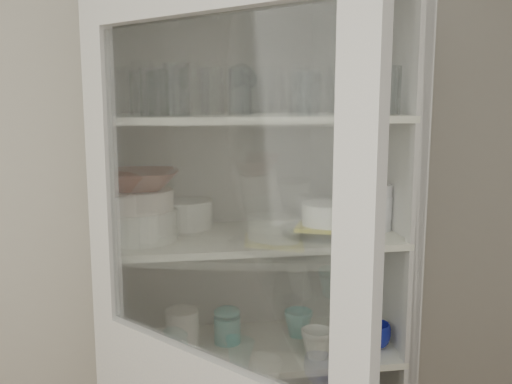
# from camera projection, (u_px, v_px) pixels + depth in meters

# --- Properties ---
(wall_back) EXTENTS (3.60, 0.02, 2.60)m
(wall_back) POSITION_uv_depth(u_px,v_px,m) (194.00, 211.00, 2.12)
(wall_back) COLOR #B2AE9E
(wall_back) RESTS_ON ground
(pantry_cabinet) EXTENTS (1.00, 0.45, 2.10)m
(pantry_cabinet) POSITION_uv_depth(u_px,v_px,m) (253.00, 316.00, 2.05)
(pantry_cabinet) COLOR #B8B8B8
(pantry_cabinet) RESTS_ON floor
(tumbler_0) EXTENTS (0.08, 0.08, 0.14)m
(tumbler_0) POSITION_uv_depth(u_px,v_px,m) (152.00, 92.00, 1.68)
(tumbler_0) COLOR silver
(tumbler_0) RESTS_ON shelf_glass
(tumbler_1) EXTENTS (0.10, 0.10, 0.16)m
(tumbler_1) POSITION_uv_depth(u_px,v_px,m) (177.00, 90.00, 1.70)
(tumbler_1) COLOR silver
(tumbler_1) RESTS_ON shelf_glass
(tumbler_2) EXTENTS (0.08, 0.08, 0.14)m
(tumbler_2) POSITION_uv_depth(u_px,v_px,m) (240.00, 93.00, 1.69)
(tumbler_2) COLOR silver
(tumbler_2) RESTS_ON shelf_glass
(tumbler_3) EXTENTS (0.07, 0.07, 0.13)m
(tumbler_3) POSITION_uv_depth(u_px,v_px,m) (301.00, 94.00, 1.77)
(tumbler_3) COLOR silver
(tumbler_3) RESTS_ON shelf_glass
(tumbler_4) EXTENTS (0.09, 0.09, 0.15)m
(tumbler_4) POSITION_uv_depth(u_px,v_px,m) (351.00, 91.00, 1.76)
(tumbler_4) COLOR silver
(tumbler_4) RESTS_ON shelf_glass
(tumbler_5) EXTENTS (0.09, 0.09, 0.14)m
(tumbler_5) POSITION_uv_depth(u_px,v_px,m) (308.00, 93.00, 1.73)
(tumbler_5) COLOR silver
(tumbler_5) RESTS_ON shelf_glass
(tumbler_6) EXTENTS (0.10, 0.10, 0.15)m
(tumbler_6) POSITION_uv_depth(u_px,v_px,m) (389.00, 90.00, 1.81)
(tumbler_6) COLOR silver
(tumbler_6) RESTS_ON shelf_glass
(tumbler_7) EXTENTS (0.08, 0.08, 0.15)m
(tumbler_7) POSITION_uv_depth(u_px,v_px,m) (174.00, 91.00, 1.80)
(tumbler_7) COLOR silver
(tumbler_7) RESTS_ON shelf_glass
(tumbler_8) EXTENTS (0.07, 0.07, 0.13)m
(tumbler_8) POSITION_uv_depth(u_px,v_px,m) (140.00, 93.00, 1.81)
(tumbler_8) COLOR silver
(tumbler_8) RESTS_ON shelf_glass
(tumbler_9) EXTENTS (0.08, 0.08, 0.15)m
(tumbler_9) POSITION_uv_depth(u_px,v_px,m) (212.00, 91.00, 1.84)
(tumbler_9) COLOR silver
(tumbler_9) RESTS_ON shelf_glass
(tumbler_10) EXTENTS (0.09, 0.09, 0.15)m
(tumbler_10) POSITION_uv_depth(u_px,v_px,m) (240.00, 91.00, 1.83)
(tumbler_10) COLOR silver
(tumbler_10) RESTS_ON shelf_glass
(tumbler_11) EXTENTS (0.07, 0.07, 0.13)m
(tumbler_11) POSITION_uv_depth(u_px,v_px,m) (343.00, 94.00, 1.87)
(tumbler_11) COLOR silver
(tumbler_11) RESTS_ON shelf_glass
(goblet_0) EXTENTS (0.07, 0.07, 0.16)m
(goblet_0) POSITION_uv_depth(u_px,v_px,m) (162.00, 89.00, 1.93)
(goblet_0) COLOR silver
(goblet_0) RESTS_ON shelf_glass
(goblet_1) EXTENTS (0.08, 0.08, 0.18)m
(goblet_1) POSITION_uv_depth(u_px,v_px,m) (241.00, 86.00, 1.93)
(goblet_1) COLOR silver
(goblet_1) RESTS_ON shelf_glass
(goblet_2) EXTENTS (0.07, 0.07, 0.17)m
(goblet_2) POSITION_uv_depth(u_px,v_px,m) (246.00, 89.00, 1.92)
(goblet_2) COLOR silver
(goblet_2) RESTS_ON shelf_glass
(goblet_3) EXTENTS (0.07, 0.07, 0.16)m
(goblet_3) POSITION_uv_depth(u_px,v_px,m) (369.00, 90.00, 1.99)
(goblet_3) COLOR silver
(goblet_3) RESTS_ON shelf_glass
(plate_stack_front) EXTENTS (0.23, 0.23, 0.10)m
(plate_stack_front) POSITION_uv_depth(u_px,v_px,m) (141.00, 225.00, 1.84)
(plate_stack_front) COLOR white
(plate_stack_front) RESTS_ON shelf_plates
(plate_stack_back) EXTENTS (0.19, 0.19, 0.10)m
(plate_stack_back) POSITION_uv_depth(u_px,v_px,m) (186.00, 214.00, 2.01)
(plate_stack_back) COLOR white
(plate_stack_back) RESTS_ON shelf_plates
(cream_bowl) EXTENTS (0.28, 0.28, 0.07)m
(cream_bowl) POSITION_uv_depth(u_px,v_px,m) (140.00, 200.00, 1.82)
(cream_bowl) COLOR white
(cream_bowl) RESTS_ON plate_stack_front
(terracotta_bowl) EXTENTS (0.26, 0.26, 0.06)m
(terracotta_bowl) POSITION_uv_depth(u_px,v_px,m) (139.00, 180.00, 1.81)
(terracotta_bowl) COLOR brown
(terracotta_bowl) RESTS_ON cream_bowl
(glass_platter) EXTENTS (0.38, 0.38, 0.02)m
(glass_platter) POSITION_uv_depth(u_px,v_px,m) (326.00, 231.00, 1.93)
(glass_platter) COLOR silver
(glass_platter) RESTS_ON shelf_plates
(yellow_trivet) EXTENTS (0.25, 0.25, 0.01)m
(yellow_trivet) POSITION_uv_depth(u_px,v_px,m) (326.00, 226.00, 1.93)
(yellow_trivet) COLOR gold
(yellow_trivet) RESTS_ON glass_platter
(white_ramekin) EXTENTS (0.22, 0.22, 0.07)m
(white_ramekin) POSITION_uv_depth(u_px,v_px,m) (327.00, 214.00, 1.92)
(white_ramekin) COLOR white
(white_ramekin) RESTS_ON yellow_trivet
(grey_bowl_stack) EXTENTS (0.14, 0.14, 0.16)m
(grey_bowl_stack) POSITION_uv_depth(u_px,v_px,m) (372.00, 206.00, 1.99)
(grey_bowl_stack) COLOR silver
(grey_bowl_stack) RESTS_ON shelf_plates
(mug_blue) EXTENTS (0.12, 0.12, 0.09)m
(mug_blue) POSITION_uv_depth(u_px,v_px,m) (375.00, 335.00, 1.97)
(mug_blue) COLOR navy
(mug_blue) RESTS_ON shelf_mugs
(mug_teal) EXTENTS (0.11, 0.11, 0.10)m
(mug_teal) POSITION_uv_depth(u_px,v_px,m) (299.00, 323.00, 2.06)
(mug_teal) COLOR #198C77
(mug_teal) RESTS_ON shelf_mugs
(mug_white) EXTENTS (0.14, 0.14, 0.10)m
(mug_white) POSITION_uv_depth(u_px,v_px,m) (317.00, 344.00, 1.89)
(mug_white) COLOR white
(mug_white) RESTS_ON shelf_mugs
(teal_jar) EXTENTS (0.09, 0.09, 0.11)m
(teal_jar) POSITION_uv_depth(u_px,v_px,m) (227.00, 327.00, 2.01)
(teal_jar) COLOR #198C77
(teal_jar) RESTS_ON shelf_mugs
(measuring_cups) EXTENTS (0.09, 0.09, 0.04)m
(measuring_cups) POSITION_uv_depth(u_px,v_px,m) (168.00, 357.00, 1.86)
(measuring_cups) COLOR silver
(measuring_cups) RESTS_ON shelf_mugs
(white_canister) EXTENTS (0.15, 0.15, 0.14)m
(white_canister) POSITION_uv_depth(u_px,v_px,m) (182.00, 329.00, 1.96)
(white_canister) COLOR white
(white_canister) RESTS_ON shelf_mugs
(tumbler_12) EXTENTS (0.07, 0.07, 0.14)m
(tumbler_12) POSITION_uv_depth(u_px,v_px,m) (351.00, 93.00, 1.85)
(tumbler_12) COLOR silver
(tumbler_12) RESTS_ON shelf_glass
(tumbler_13) EXTENTS (0.07, 0.07, 0.13)m
(tumbler_13) POSITION_uv_depth(u_px,v_px,m) (158.00, 94.00, 1.69)
(tumbler_13) COLOR silver
(tumbler_13) RESTS_ON shelf_glass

